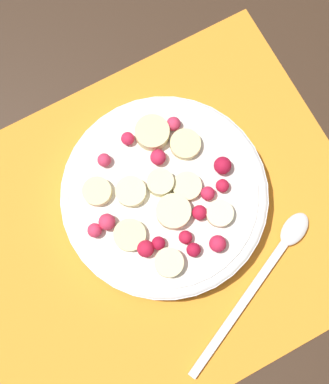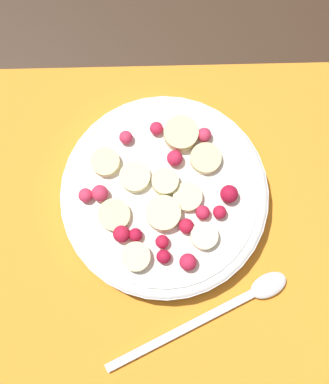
% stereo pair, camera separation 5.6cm
% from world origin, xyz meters
% --- Properties ---
extents(ground_plane, '(3.00, 3.00, 0.00)m').
position_xyz_m(ground_plane, '(0.00, 0.00, 0.00)').
color(ground_plane, '#382619').
extents(placemat, '(0.46, 0.37, 0.01)m').
position_xyz_m(placemat, '(0.00, 0.00, 0.00)').
color(placemat, orange).
rests_on(placemat, ground_plane).
extents(fruit_bowl, '(0.22, 0.22, 0.05)m').
position_xyz_m(fruit_bowl, '(0.03, 0.02, 0.02)').
color(fruit_bowl, white).
rests_on(fruit_bowl, placemat).
extents(spoon, '(0.20, 0.11, 0.01)m').
position_xyz_m(spoon, '(0.10, -0.09, 0.01)').
color(spoon, silver).
rests_on(spoon, placemat).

